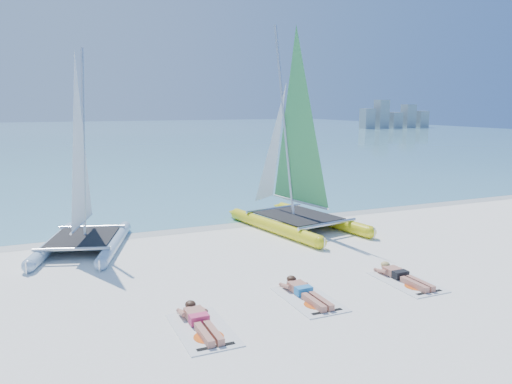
# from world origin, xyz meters

# --- Properties ---
(ground) EXTENTS (140.00, 140.00, 0.00)m
(ground) POSITION_xyz_m (0.00, 0.00, 0.00)
(ground) COLOR white
(ground) RESTS_ON ground
(sea) EXTENTS (140.00, 115.00, 0.01)m
(sea) POSITION_xyz_m (0.00, 63.00, 0.01)
(sea) COLOR #7AB7CC
(sea) RESTS_ON ground
(wet_sand_strip) EXTENTS (140.00, 1.40, 0.01)m
(wet_sand_strip) POSITION_xyz_m (0.00, 5.50, 0.00)
(wet_sand_strip) COLOR silver
(wet_sand_strip) RESTS_ON ground
(distant_skyline) EXTENTS (14.00, 2.00, 5.00)m
(distant_skyline) POSITION_xyz_m (53.71, 62.00, 1.94)
(distant_skyline) COLOR gray
(distant_skyline) RESTS_ON ground
(catamaran_blue) EXTENTS (3.39, 4.88, 6.06)m
(catamaran_blue) POSITION_xyz_m (-3.99, 4.29, 1.81)
(catamaran_blue) COLOR #A7CCDC
(catamaran_blue) RESTS_ON ground
(catamaran_yellow) EXTENTS (3.38, 5.72, 7.10)m
(catamaran_yellow) POSITION_xyz_m (2.85, 4.44, 2.24)
(catamaran_yellow) COLOR yellow
(catamaran_yellow) RESTS_ON ground
(towel_a) EXTENTS (1.00, 1.85, 0.02)m
(towel_a) POSITION_xyz_m (-2.44, -2.27, 0.01)
(towel_a) COLOR white
(towel_a) RESTS_ON ground
(sunbather_a) EXTENTS (0.37, 1.73, 0.26)m
(sunbather_a) POSITION_xyz_m (-2.44, -2.08, 0.12)
(sunbather_a) COLOR tan
(sunbather_a) RESTS_ON towel_a
(towel_b) EXTENTS (1.00, 1.85, 0.02)m
(towel_b) POSITION_xyz_m (0.13, -1.77, 0.01)
(towel_b) COLOR white
(towel_b) RESTS_ON ground
(sunbather_b) EXTENTS (0.37, 1.73, 0.26)m
(sunbather_b) POSITION_xyz_m (0.13, -1.58, 0.12)
(sunbather_b) COLOR tan
(sunbather_b) RESTS_ON towel_b
(towel_c) EXTENTS (1.00, 1.85, 0.02)m
(towel_c) POSITION_xyz_m (2.79, -1.78, 0.01)
(towel_c) COLOR white
(towel_c) RESTS_ON ground
(sunbather_c) EXTENTS (0.37, 1.73, 0.26)m
(sunbather_c) POSITION_xyz_m (2.79, -1.59, 0.12)
(sunbather_c) COLOR tan
(sunbather_c) RESTS_ON towel_c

